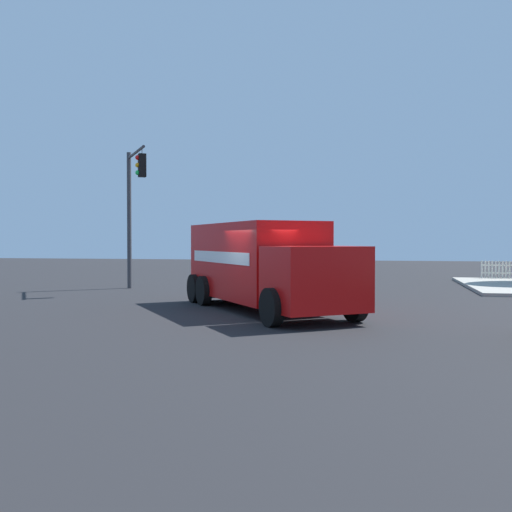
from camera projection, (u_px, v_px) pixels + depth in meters
ground_plane at (260, 315)px, 17.48m from camera, size 100.00×100.00×0.00m
delivery_truck at (263, 264)px, 18.53m from camera, size 6.75×8.07×2.75m
traffic_light_secondary at (133, 199)px, 26.19m from camera, size 2.12×3.10×6.26m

